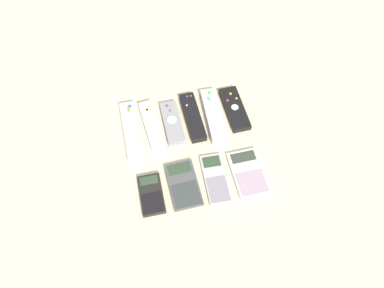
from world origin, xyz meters
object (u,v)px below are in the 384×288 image
at_px(remote_4, 214,115).
at_px(remote_0, 132,131).
at_px(remote_3, 193,117).
at_px(calculator_0, 151,194).
at_px(remote_1, 152,126).
at_px(remote_5, 234,109).
at_px(calculator_2, 215,179).
at_px(calculator_1, 183,185).
at_px(calculator_3, 248,173).
at_px(remote_2, 172,123).

bearing_deg(remote_4, remote_0, -177.09).
distance_m(remote_3, remote_4, 0.07).
bearing_deg(calculator_0, remote_1, 80.71).
distance_m(remote_5, calculator_2, 0.25).
xyz_separation_m(remote_0, remote_5, (0.32, 0.01, -0.00)).
height_order(remote_4, calculator_1, remote_4).
height_order(remote_0, calculator_3, remote_0).
bearing_deg(calculator_0, calculator_3, 1.84).
bearing_deg(remote_3, calculator_2, -86.82).
distance_m(remote_0, calculator_2, 0.29).
relative_size(remote_4, calculator_1, 1.39).
height_order(remote_2, calculator_1, remote_2).
bearing_deg(calculator_0, remote_2, 65.81).
xyz_separation_m(remote_4, remote_5, (0.07, 0.01, -0.00)).
height_order(remote_0, calculator_0, remote_0).
distance_m(remote_4, calculator_3, 0.22).
xyz_separation_m(calculator_2, calculator_3, (0.09, -0.01, 0.00)).
bearing_deg(remote_1, calculator_1, -80.67).
bearing_deg(remote_2, remote_5, 2.60).
bearing_deg(remote_5, remote_1, -179.07).
relative_size(remote_4, calculator_0, 1.67).
bearing_deg(calculator_2, calculator_0, -174.79).
bearing_deg(calculator_2, calculator_1, -178.55).
bearing_deg(remote_3, calculator_0, -127.32).
xyz_separation_m(remote_1, remote_3, (0.13, 0.00, -0.00)).
distance_m(remote_2, calculator_1, 0.21).
relative_size(calculator_2, calculator_3, 1.08).
relative_size(remote_3, calculator_1, 1.23).
bearing_deg(calculator_3, calculator_0, -179.19).
relative_size(remote_5, calculator_2, 1.05).
height_order(calculator_0, calculator_3, calculator_0).
bearing_deg(remote_4, calculator_2, -100.55).
bearing_deg(remote_2, remote_4, -0.75).
xyz_separation_m(remote_0, remote_3, (0.19, 0.01, 0.00)).
height_order(remote_2, calculator_0, remote_2).
bearing_deg(calculator_3, remote_0, 144.49).
xyz_separation_m(remote_0, remote_1, (0.06, 0.00, 0.00)).
relative_size(remote_0, calculator_1, 1.48).
relative_size(remote_0, remote_1, 1.19).
distance_m(calculator_0, calculator_2, 0.18).
height_order(remote_2, remote_4, remote_4).
relative_size(remote_0, remote_2, 1.38).
bearing_deg(remote_0, remote_1, 2.46).
bearing_deg(remote_4, remote_2, -177.94).
bearing_deg(remote_0, remote_4, 0.08).
bearing_deg(remote_3, remote_2, -174.89).
height_order(remote_5, calculator_1, remote_5).
height_order(calculator_0, calculator_1, calculator_0).
xyz_separation_m(remote_1, remote_5, (0.26, 0.00, -0.00)).
bearing_deg(remote_5, calculator_3, -97.29).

